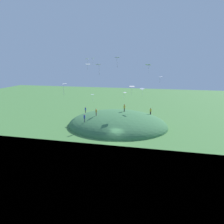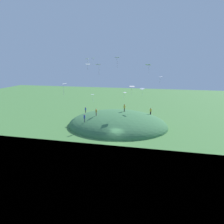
% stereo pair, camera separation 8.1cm
% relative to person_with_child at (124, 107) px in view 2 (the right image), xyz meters
% --- Properties ---
extents(ground_plane, '(160.00, 160.00, 0.00)m').
position_rel_person_with_child_xyz_m(ground_plane, '(-10.72, -0.04, -4.56)').
color(ground_plane, '#49803F').
extents(grass_hill, '(20.20, 24.47, 6.90)m').
position_rel_person_with_child_xyz_m(grass_hill, '(-1.15, 1.53, -4.56)').
color(grass_hill, '#3D7546').
rests_on(grass_hill, ground_plane).
extents(person_with_child, '(0.59, 0.59, 1.84)m').
position_rel_person_with_child_xyz_m(person_with_child, '(0.00, 0.00, 0.00)').
color(person_with_child, brown).
rests_on(person_with_child, grass_hill).
extents(person_on_hilltop, '(0.49, 0.49, 1.69)m').
position_rel_person_with_child_xyz_m(person_on_hilltop, '(-4.02, 6.05, -0.44)').
color(person_on_hilltop, brown).
rests_on(person_on_hilltop, grass_hill).
extents(person_watching_kites, '(0.41, 0.41, 1.59)m').
position_rel_person_with_child_xyz_m(person_watching_kites, '(2.32, 10.98, -1.72)').
color(person_watching_kites, '#51474B').
rests_on(person_watching_kites, grass_hill).
extents(person_near_shore, '(0.65, 0.65, 1.72)m').
position_rel_person_with_child_xyz_m(person_near_shore, '(2.27, -6.33, -1.12)').
color(person_near_shore, black).
rests_on(person_near_shore, grass_hill).
extents(person_walking_path, '(0.40, 0.40, 1.84)m').
position_rel_person_with_child_xyz_m(person_walking_path, '(-6.88, 7.94, -1.20)').
color(person_walking_path, '#2B3349').
rests_on(person_walking_path, grass_hill).
extents(kite_0, '(0.83, 0.76, 1.41)m').
position_rel_person_with_child_xyz_m(kite_0, '(-4.52, -0.72, 4.17)').
color(kite_0, white).
extents(kite_1, '(0.92, 0.84, 1.53)m').
position_rel_person_with_child_xyz_m(kite_1, '(-0.43, 7.69, 11.53)').
color(kite_1, white).
extents(kite_2, '(0.60, 0.85, 1.86)m').
position_rel_person_with_child_xyz_m(kite_2, '(-14.60, 2.30, 10.33)').
color(kite_2, white).
extents(kite_3, '(1.12, 1.13, 1.18)m').
position_rel_person_with_child_xyz_m(kite_3, '(-9.94, 5.73, 10.35)').
color(kite_3, white).
extents(kite_4, '(0.94, 0.84, 1.73)m').
position_rel_person_with_child_xyz_m(kite_4, '(-14.39, -0.93, 11.47)').
color(kite_4, white).
extents(kite_5, '(0.60, 0.83, 2.08)m').
position_rel_person_with_child_xyz_m(kite_5, '(2.13, 8.89, 2.24)').
color(kite_5, silver).
extents(kite_6, '(1.08, 1.30, 2.09)m').
position_rel_person_with_child_xyz_m(kite_6, '(-4.55, -5.55, 10.15)').
color(kite_6, white).
extents(kite_7, '(0.94, 0.66, 1.56)m').
position_rel_person_with_child_xyz_m(kite_7, '(-2.71, 8.41, 11.38)').
color(kite_7, silver).
extents(kite_8, '(1.18, 0.99, 2.16)m').
position_rel_person_with_child_xyz_m(kite_8, '(-14.67, 8.63, 6.94)').
color(kite_8, silver).
extents(kite_9, '(0.99, 0.78, 1.53)m').
position_rel_person_with_child_xyz_m(kite_9, '(-3.45, -8.25, 7.65)').
color(kite_9, white).
extents(kite_10, '(1.17, 1.29, 1.80)m').
position_rel_person_with_child_xyz_m(kite_10, '(2.21, -4.00, 4.23)').
color(kite_10, white).
extents(kite_11, '(1.07, 1.33, 2.22)m').
position_rel_person_with_child_xyz_m(kite_11, '(-0.84, -1.82, 5.10)').
color(kite_11, silver).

